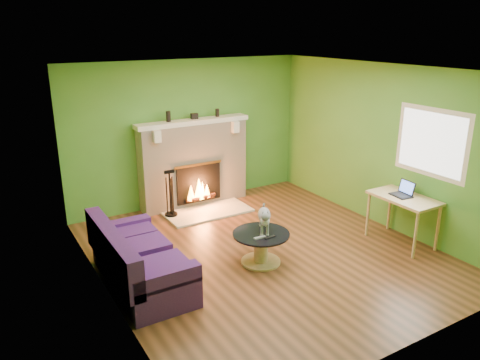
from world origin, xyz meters
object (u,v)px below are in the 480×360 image
object	(u,v)px
desk	(404,202)
coffee_table	(261,246)
cat	(264,218)
sofa	(137,262)

from	to	relation	value
desk	coffee_table	bearing A→B (deg)	165.62
desk	cat	world-z (taller)	cat
coffee_table	desk	xyz separation A→B (m)	(2.16, -0.55, 0.39)
desk	sofa	bearing A→B (deg)	167.03
coffee_table	desk	world-z (taller)	desk
sofa	desk	size ratio (longest dim) A/B	1.79
sofa	coffee_table	size ratio (longest dim) A/B	2.29
sofa	coffee_table	world-z (taller)	sofa
desk	cat	xyz separation A→B (m)	(-2.08, 0.60, -0.02)
desk	cat	bearing A→B (deg)	163.82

